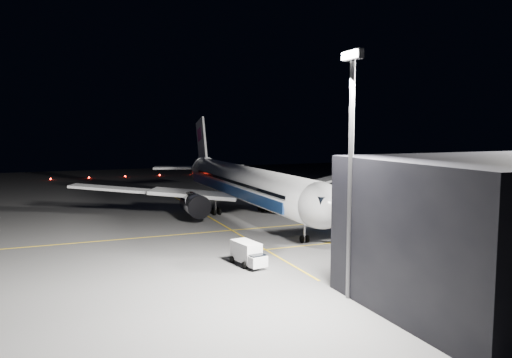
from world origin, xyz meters
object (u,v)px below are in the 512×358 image
(airliner, at_px, (244,184))
(safety_cone_b, at_px, (310,205))
(safety_cone_a, at_px, (301,207))
(service_truck, at_px, (248,253))
(baggage_tug, at_px, (308,196))
(safety_cone_c, at_px, (271,210))
(floodlight_mast_south, at_px, (351,153))
(jet_bridge, at_px, (428,200))

(airliner, bearing_deg, safety_cone_b, 102.95)
(airliner, bearing_deg, safety_cone_a, 98.94)
(service_truck, height_order, baggage_tug, service_truck)
(service_truck, xyz_separation_m, baggage_tug, (-38.78, 27.62, -0.43))
(baggage_tug, bearing_deg, service_truck, -12.84)
(airliner, distance_m, safety_cone_c, 7.13)
(floodlight_mast_south, xyz_separation_m, safety_cone_c, (-41.56, 11.21, -12.06))
(jet_bridge, distance_m, floodlight_mast_south, 31.05)
(safety_cone_a, distance_m, safety_cone_c, 6.39)
(safety_cone_b, height_order, safety_cone_c, safety_cone_b)
(airliner, distance_m, service_truck, 30.68)
(service_truck, distance_m, safety_cone_a, 37.44)
(baggage_tug, bearing_deg, safety_cone_a, -12.37)
(floodlight_mast_south, bearing_deg, airliner, 171.67)
(baggage_tug, bearing_deg, jet_bridge, 23.95)
(airliner, xyz_separation_m, safety_cone_c, (-0.49, 5.20, -4.86))
(safety_cone_a, xyz_separation_m, safety_cone_c, (1.31, -6.25, -0.02))
(safety_cone_b, bearing_deg, baggage_tug, 154.60)
(jet_bridge, distance_m, baggage_tug, 33.43)
(safety_cone_b, distance_m, safety_cone_c, 9.22)
(jet_bridge, xyz_separation_m, service_truck, (5.56, -28.39, -3.26))
(jet_bridge, height_order, service_truck, jet_bridge)
(baggage_tug, xyz_separation_m, safety_cone_a, (8.34, -5.84, -0.56))
(airliner, height_order, jet_bridge, airliner)
(service_truck, xyz_separation_m, safety_cone_a, (-30.43, 21.78, -0.99))
(airliner, bearing_deg, floodlight_mast_south, -8.33)
(service_truck, height_order, safety_cone_a, service_truck)
(jet_bridge, distance_m, safety_cone_b, 26.94)
(jet_bridge, distance_m, safety_cone_c, 27.18)
(airliner, height_order, floodlight_mast_south, floodlight_mast_south)
(airliner, distance_m, floodlight_mast_south, 42.13)
(service_truck, height_order, safety_cone_c, service_truck)
(jet_bridge, height_order, floodlight_mast_south, floodlight_mast_south)
(jet_bridge, xyz_separation_m, floodlight_mast_south, (18.00, -24.07, 7.79))
(jet_bridge, relative_size, safety_cone_a, 52.65)
(baggage_tug, xyz_separation_m, safety_cone_c, (9.66, -12.09, -0.58))
(jet_bridge, height_order, safety_cone_c, jet_bridge)
(jet_bridge, xyz_separation_m, safety_cone_c, (-23.56, -12.86, -4.27))
(floodlight_mast_south, height_order, safety_cone_c, floodlight_mast_south)
(jet_bridge, distance_m, safety_cone_a, 26.09)
(safety_cone_a, height_order, safety_cone_c, safety_cone_a)
(airliner, height_order, baggage_tug, airliner)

